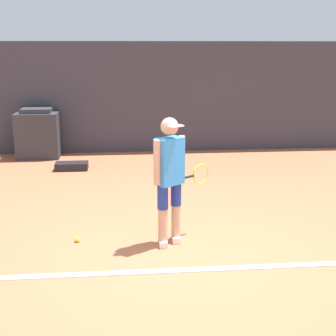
{
  "coord_description": "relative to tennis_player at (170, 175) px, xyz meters",
  "views": [
    {
      "loc": [
        -0.6,
        -5.2,
        2.48
      ],
      "look_at": [
        -0.06,
        0.59,
        0.95
      ],
      "focal_mm": 50.0,
      "sensor_mm": 36.0,
      "label": 1
    }
  ],
  "objects": [
    {
      "name": "tennis_player",
      "position": [
        0.0,
        0.0,
        0.0
      ],
      "size": [
        0.77,
        0.58,
        1.64
      ],
      "rotation": [
        0.0,
        0.0,
        0.61
      ],
      "color": "tan",
      "rests_on": "ground_plane"
    },
    {
      "name": "back_wall",
      "position": [
        0.05,
        5.49,
        0.38
      ],
      "size": [
        24.0,
        0.1,
        2.58
      ],
      "color": "#383842",
      "rests_on": "ground_plane"
    },
    {
      "name": "equipment_bag",
      "position": [
        -1.66,
        3.86,
        -0.83
      ],
      "size": [
        0.66,
        0.34,
        0.15
      ],
      "color": "black",
      "rests_on": "ground_plane"
    },
    {
      "name": "ground_plane",
      "position": [
        0.05,
        -0.39,
        -0.91
      ],
      "size": [
        24.0,
        24.0,
        0.0
      ],
      "primitive_type": "plane",
      "color": "#B76642"
    },
    {
      "name": "covered_chair",
      "position": [
        -2.52,
        5.06,
        -0.37
      ],
      "size": [
        0.94,
        0.66,
        1.12
      ],
      "color": "#333338",
      "rests_on": "ground_plane"
    },
    {
      "name": "tennis_ball",
      "position": [
        -1.2,
        0.14,
        -0.88
      ],
      "size": [
        0.07,
        0.07,
        0.07
      ],
      "color": "#D1E533",
      "rests_on": "ground_plane"
    },
    {
      "name": "court_baseline",
      "position": [
        0.05,
        -0.79,
        -0.9
      ],
      "size": [
        21.6,
        0.1,
        0.01
      ],
      "color": "white",
      "rests_on": "ground_plane"
    }
  ]
}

